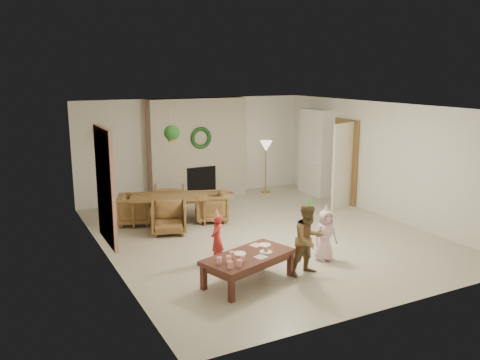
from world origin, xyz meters
TOP-DOWN VIEW (x-y plane):
  - floor at (0.00, 0.00)m, footprint 7.00×7.00m
  - ceiling at (0.00, 0.00)m, footprint 7.00×7.00m
  - wall_back at (0.00, 3.50)m, footprint 7.00×0.00m
  - wall_front at (0.00, -3.50)m, footprint 7.00×0.00m
  - wall_left at (-3.00, 0.00)m, footprint 0.00×7.00m
  - wall_right at (3.00, 0.00)m, footprint 0.00×7.00m
  - fireplace_mass at (0.00, 3.30)m, footprint 2.50×0.40m
  - fireplace_hearth at (0.00, 2.95)m, footprint 1.60×0.30m
  - fireplace_firebox at (0.00, 3.12)m, footprint 0.75×0.12m
  - fireplace_wreath at (0.00, 3.07)m, footprint 0.54×0.10m
  - floor_lamp_base at (1.80, 3.00)m, footprint 0.26×0.26m
  - floor_lamp_post at (1.80, 3.00)m, footprint 0.03×0.03m
  - floor_lamp_shade at (1.80, 3.00)m, footprint 0.33×0.33m
  - bookshelf_carcass at (2.84, 2.30)m, footprint 0.30×1.00m
  - bookshelf_shelf_a at (2.82, 2.30)m, footprint 0.30×0.92m
  - bookshelf_shelf_b at (2.82, 2.30)m, footprint 0.30×0.92m
  - bookshelf_shelf_c at (2.82, 2.30)m, footprint 0.30×0.92m
  - bookshelf_shelf_d at (2.82, 2.30)m, footprint 0.30×0.92m
  - books_row_lower at (2.80, 2.15)m, footprint 0.20×0.40m
  - books_row_mid at (2.80, 2.35)m, footprint 0.20×0.44m
  - books_row_upper at (2.80, 2.20)m, footprint 0.20×0.36m
  - door_frame at (2.96, 1.20)m, footprint 0.05×0.86m
  - door_leaf at (2.58, 0.82)m, footprint 0.77×0.32m
  - curtain_panel at (-2.96, 0.20)m, footprint 0.06×1.20m
  - dining_table at (-1.37, 1.59)m, footprint 1.83×1.40m
  - dining_chair_near at (-1.61, 0.92)m, footprint 0.87×0.88m
  - dining_chair_far at (-1.13, 2.26)m, footprint 0.87×0.88m
  - dining_chair_left at (-2.04, 1.83)m, footprint 0.88×0.87m
  - dining_chair_right at (-0.53, 1.29)m, footprint 0.88×0.87m
  - hanging_plant_cord at (-1.30, 1.50)m, footprint 0.01×0.01m
  - hanging_plant_pot at (-1.30, 1.50)m, footprint 0.16×0.16m
  - hanging_plant_foliage at (-1.30, 1.50)m, footprint 0.32×0.32m
  - coffee_table_top at (-1.32, -1.87)m, footprint 1.58×1.13m
  - coffee_table_apron at (-1.32, -1.87)m, footprint 1.44×0.99m
  - coffee_leg_fl at (-1.84, -2.35)m, footprint 0.10×0.10m
  - coffee_leg_fr at (-0.61, -1.94)m, footprint 0.10×0.10m
  - coffee_leg_bl at (-2.03, -1.80)m, footprint 0.10×0.10m
  - coffee_leg_br at (-0.80, -1.39)m, footprint 0.10×0.10m
  - cup_a at (-1.79, -2.20)m, footprint 0.10×0.10m
  - cup_b at (-1.86, -1.99)m, footprint 0.10×0.10m
  - cup_c at (-1.65, -2.21)m, footprint 0.10×0.10m
  - cup_d at (-1.72, -2.00)m, footprint 0.10×0.10m
  - cup_e at (-1.53, -2.08)m, footprint 0.10×0.10m
  - cup_f at (-1.60, -1.87)m, footprint 0.10×0.10m
  - plate_a at (-1.41, -1.76)m, footprint 0.25×0.25m
  - plate_b at (-1.02, -1.89)m, footprint 0.25×0.25m
  - plate_c at (-0.89, -1.61)m, footprint 0.25×0.25m
  - food_scoop at (-1.02, -1.89)m, footprint 0.10×0.10m
  - napkin_left at (-1.21, -2.04)m, footprint 0.21×0.21m
  - napkin_right at (-1.02, -1.56)m, footprint 0.21×0.21m
  - child_red at (-1.43, -0.97)m, footprint 0.36×0.36m
  - party_hat_red at (-1.43, -0.97)m, footprint 0.15×0.15m
  - child_plaid at (-0.34, -2.02)m, footprint 0.59×0.48m
  - party_hat_plaid at (-0.34, -2.02)m, footprint 0.17×0.17m
  - child_pink at (0.26, -1.66)m, footprint 0.44×0.30m
  - party_hat_pink at (0.26, -1.66)m, footprint 0.14×0.14m

SIDE VIEW (x-z plane):
  - floor at x=0.00m, z-range 0.00..0.00m
  - floor_lamp_base at x=1.80m, z-range 0.00..0.03m
  - fireplace_hearth at x=0.00m, z-range 0.00..0.12m
  - coffee_leg_fl at x=-1.84m, z-range 0.00..0.37m
  - coffee_leg_fr at x=-0.61m, z-range 0.00..0.37m
  - coffee_leg_bl at x=-2.03m, z-range 0.00..0.37m
  - coffee_leg_br at x=-0.80m, z-range 0.00..0.37m
  - dining_table at x=-1.37m, z-range 0.00..0.57m
  - dining_chair_near at x=-1.61m, z-range 0.00..0.63m
  - dining_chair_far at x=-1.13m, z-range 0.00..0.63m
  - dining_chair_left at x=-2.04m, z-range 0.00..0.63m
  - dining_chair_right at x=-0.53m, z-range 0.00..0.63m
  - coffee_table_apron at x=-1.32m, z-range 0.29..0.37m
  - coffee_table_top at x=-1.32m, z-range 0.37..0.44m
  - child_red at x=-1.43m, z-range 0.00..0.84m
  - child_pink at x=0.26m, z-range 0.00..0.88m
  - napkin_left at x=-1.21m, z-range 0.44..0.45m
  - napkin_right at x=-1.02m, z-range 0.44..0.45m
  - plate_a at x=-1.41m, z-range 0.44..0.45m
  - plate_b at x=-1.02m, z-range 0.44..0.45m
  - plate_c at x=-0.89m, z-range 0.44..0.45m
  - fireplace_firebox at x=0.00m, z-range 0.07..0.82m
  - bookshelf_shelf_a at x=2.82m, z-range 0.43..0.47m
  - food_scoop at x=-1.02m, z-range 0.45..0.53m
  - cup_a at x=-1.79m, z-range 0.44..0.54m
  - cup_b at x=-1.86m, z-range 0.44..0.54m
  - cup_c at x=-1.65m, z-range 0.44..0.54m
  - cup_d at x=-1.72m, z-range 0.44..0.54m
  - cup_e at x=-1.53m, z-range 0.44..0.54m
  - cup_f at x=-1.60m, z-range 0.44..0.54m
  - child_plaid at x=-0.34m, z-range 0.00..1.15m
  - books_row_lower at x=2.80m, z-range 0.47..0.71m
  - floor_lamp_post at x=1.80m, z-range 0.02..1.26m
  - bookshelf_shelf_b at x=2.82m, z-range 0.83..0.86m
  - party_hat_red at x=-1.43m, z-range 0.80..0.96m
  - party_hat_pink at x=0.26m, z-range 0.84..1.00m
  - books_row_mid at x=2.80m, z-range 0.87..1.11m
  - door_leaf at x=2.58m, z-range 0.00..2.00m
  - door_frame at x=2.96m, z-range 0.00..2.04m
  - bookshelf_carcass at x=2.84m, z-range 0.00..2.20m
  - party_hat_plaid at x=-0.34m, z-range 1.10..1.29m
  - floor_lamp_shade at x=1.80m, z-range 1.10..1.38m
  - wall_back at x=0.00m, z-range -2.25..4.75m
  - wall_front at x=0.00m, z-range -2.25..4.75m
  - wall_left at x=-3.00m, z-range -2.25..4.75m
  - wall_right at x=3.00m, z-range -2.25..4.75m
  - fireplace_mass at x=0.00m, z-range 0.00..2.50m
  - bookshelf_shelf_c at x=2.82m, z-range 1.24..1.26m
  - curtain_panel at x=-2.96m, z-range 0.25..2.25m
  - books_row_upper at x=2.80m, z-range 1.27..1.49m
  - fireplace_wreath at x=0.00m, z-range 1.28..1.82m
  - bookshelf_shelf_d at x=2.82m, z-range 1.64..1.66m
  - hanging_plant_pot at x=-1.30m, z-range 1.74..1.86m
  - hanging_plant_foliage at x=-1.30m, z-range 1.76..2.08m
  - hanging_plant_cord at x=-1.30m, z-range 1.80..2.50m
  - ceiling at x=0.00m, z-range 2.50..2.50m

